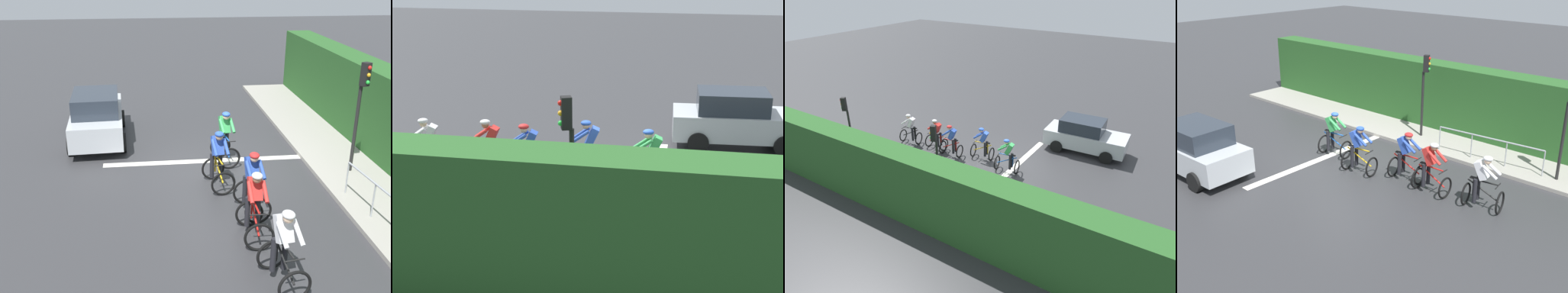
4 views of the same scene
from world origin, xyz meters
TOP-DOWN VIEW (x-y plane):
  - ground_plane at (0.00, 0.00)m, footprint 80.00×80.00m
  - sidewalk_kerb at (-4.13, 2.00)m, footprint 2.80×22.90m
  - stone_wall_low at (-5.03, 2.00)m, footprint 0.44×22.90m
  - hedge_wall at (-5.33, 2.00)m, footprint 1.10×22.90m
  - road_marking_stop_line at (0.00, -0.64)m, footprint 7.00×0.30m
  - cyclist_lead at (-0.36, 5.46)m, footprint 0.84×1.17m
  - cyclist_second at (-0.19, 3.79)m, footprint 0.69×1.09m
  - cyclist_mid at (-0.39, 2.68)m, footprint 0.77×1.14m
  - cyclist_fourth at (0.21, 1.15)m, footprint 0.81×1.16m
  - cyclist_trailing at (-0.27, -0.53)m, footprint 0.80×1.15m
  - car_silver at (3.80, -2.89)m, footprint 2.04×4.18m
  - traffic_light_near_crossing at (-3.83, 0.83)m, footprint 0.26×0.30m
  - traffic_light_far_junction at (-3.51, 6.47)m, footprint 0.27×0.29m
  - pedestrian_railing_kerbside at (-3.23, 4.06)m, footprint 0.36×3.86m

SIDE VIEW (x-z plane):
  - ground_plane at x=0.00m, z-range 0.00..0.00m
  - road_marking_stop_line at x=0.00m, z-range 0.00..0.01m
  - sidewalk_kerb at x=-4.13m, z-range 0.00..0.12m
  - stone_wall_low at x=-5.03m, z-range 0.00..0.65m
  - cyclist_lead at x=-0.36m, z-range -0.03..1.63m
  - cyclist_second at x=-0.19m, z-range -0.03..1.63m
  - cyclist_mid at x=-0.39m, z-range -0.03..1.63m
  - cyclist_fourth at x=0.21m, z-range -0.03..1.63m
  - cyclist_trailing at x=-0.27m, z-range -0.03..1.63m
  - pedestrian_railing_kerbside at x=-3.23m, z-range 0.29..1.31m
  - car_silver at x=3.80m, z-range -0.01..1.75m
  - hedge_wall at x=-5.33m, z-range 0.00..2.76m
  - traffic_light_near_crossing at x=-3.83m, z-range 0.55..3.89m
  - traffic_light_far_junction at x=-3.51m, z-range 0.55..3.89m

